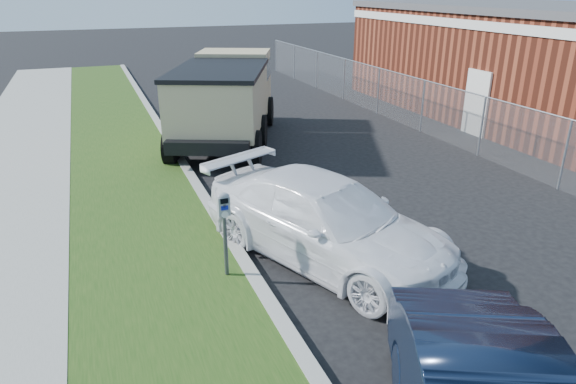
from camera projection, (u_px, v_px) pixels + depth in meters
name	position (u px, v px, depth m)	size (l,w,h in m)	color
ground	(372.00, 246.00, 10.21)	(120.00, 120.00, 0.00)	black
streetside	(71.00, 247.00, 10.03)	(6.12, 50.00, 0.15)	gray
chainlink_fence	(424.00, 96.00, 17.80)	(0.06, 30.06, 30.00)	slate
brick_building	(538.00, 59.00, 20.37)	(9.20, 14.20, 4.17)	maroon
parking_meter	(224.00, 216.00, 8.56)	(0.21, 0.15, 1.52)	#3F4247
white_wagon	(323.00, 219.00, 9.57)	(2.15, 5.30, 1.54)	white
dump_truck	(226.00, 95.00, 16.80)	(4.99, 7.19, 2.66)	black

